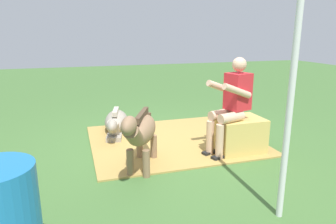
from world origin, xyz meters
The scene contains 7 objects.
ground_plane centered at (0.00, 0.00, 0.00)m, with size 24.00×24.00×0.00m, color #426B33.
hay_patch centered at (-0.22, -0.30, 0.01)m, with size 2.64×2.24×0.02m, color #AD8C47.
hay_bale centered at (-0.99, 0.42, 0.26)m, with size 0.69×0.54×0.51m, color tan.
person_seated centered at (-0.82, 0.45, 0.78)m, with size 0.71×0.53×1.39m.
pony_standing centered at (0.52, 0.62, 0.52)m, with size 0.73×1.26×0.88m.
pony_lying centered at (0.62, -1.00, 0.19)m, with size 0.58×1.36×0.42m.
tent_pole_left centered at (-0.53, 2.04, 1.21)m, with size 0.06×0.06×2.42m, color silver.
Camera 1 is at (1.30, 4.28, 1.75)m, focal length 33.32 mm.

